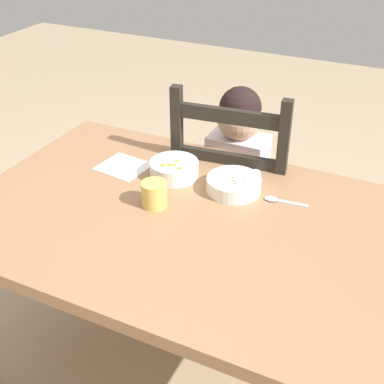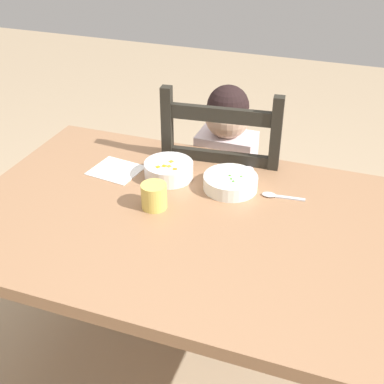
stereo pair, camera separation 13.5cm
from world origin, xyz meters
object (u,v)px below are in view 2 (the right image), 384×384
(dining_table, at_px, (193,244))
(drinking_cup, at_px, (154,196))
(bowl_of_carrots, at_px, (169,170))
(bowl_of_peas, at_px, (230,182))
(spoon, at_px, (275,196))
(dining_chair, at_px, (224,204))
(child_figure, at_px, (224,168))

(dining_table, height_order, drinking_cup, drinking_cup)
(dining_table, height_order, bowl_of_carrots, bowl_of_carrots)
(drinking_cup, bearing_deg, bowl_of_carrots, 98.25)
(dining_table, relative_size, bowl_of_carrots, 8.52)
(dining_table, xyz_separation_m, bowl_of_peas, (0.06, 0.20, 0.12))
(bowl_of_carrots, bearing_deg, dining_table, -51.29)
(bowl_of_carrots, distance_m, spoon, 0.37)
(dining_table, distance_m, bowl_of_carrots, 0.28)
(dining_chair, bearing_deg, dining_table, -84.81)
(dining_table, xyz_separation_m, dining_chair, (-0.04, 0.49, -0.17))
(dining_table, bearing_deg, bowl_of_carrots, 128.71)
(dining_table, xyz_separation_m, spoon, (0.21, 0.20, 0.10))
(bowl_of_peas, bearing_deg, dining_chair, 109.01)
(drinking_cup, bearing_deg, dining_chair, 79.75)
(dining_chair, height_order, bowl_of_peas, dining_chair)
(bowl_of_carrots, bearing_deg, drinking_cup, -81.75)
(bowl_of_peas, bearing_deg, dining_table, -106.12)
(dining_chair, bearing_deg, spoon, -49.71)
(bowl_of_carrots, bearing_deg, spoon, 0.09)
(dining_table, relative_size, child_figure, 1.46)
(bowl_of_peas, xyz_separation_m, drinking_cup, (-0.19, -0.18, 0.02))
(dining_table, height_order, child_figure, child_figure)
(dining_chair, height_order, child_figure, dining_chair)
(bowl_of_carrots, xyz_separation_m, spoon, (0.36, 0.00, -0.03))
(child_figure, height_order, spoon, child_figure)
(spoon, bearing_deg, drinking_cup, -151.32)
(child_figure, xyz_separation_m, spoon, (0.26, -0.29, 0.10))
(child_figure, height_order, bowl_of_carrots, child_figure)
(dining_table, distance_m, drinking_cup, 0.19)
(bowl_of_peas, xyz_separation_m, bowl_of_carrots, (-0.22, -0.00, 0.00))
(bowl_of_carrots, relative_size, drinking_cup, 2.07)
(child_figure, xyz_separation_m, drinking_cup, (-0.08, -0.48, 0.14))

